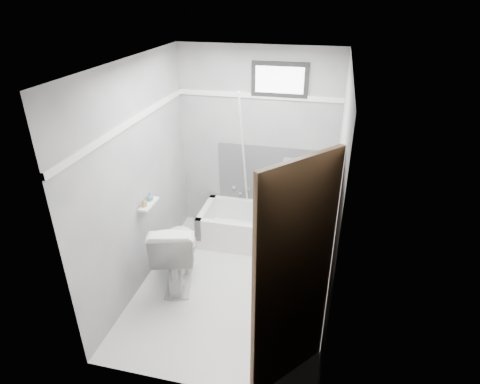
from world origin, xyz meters
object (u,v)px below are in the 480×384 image
(soap_bottle_a, at_px, (144,202))
(bathtub, at_px, (259,228))
(toilet, at_px, (176,250))
(office_chair, at_px, (284,202))
(door, at_px, (326,314))
(soap_bottle_b, at_px, (150,197))

(soap_bottle_a, bearing_deg, bathtub, 42.62)
(toilet, bearing_deg, office_chair, -150.07)
(bathtub, height_order, door, door)
(toilet, relative_size, door, 0.42)
(bathtub, height_order, office_chair, office_chair)
(bathtub, xyz_separation_m, soap_bottle_a, (-1.06, -0.97, 0.76))
(bathtub, bearing_deg, office_chair, 9.42)
(toilet, bearing_deg, soap_bottle_b, -39.26)
(toilet, bearing_deg, door, 127.58)
(office_chair, relative_size, soap_bottle_b, 9.68)
(door, relative_size, soap_bottle_a, 20.81)
(office_chair, relative_size, toilet, 1.16)
(office_chair, bearing_deg, door, -58.75)
(office_chair, height_order, soap_bottle_a, office_chair)
(soap_bottle_a, height_order, soap_bottle_b, soap_bottle_a)
(soap_bottle_a, relative_size, soap_bottle_b, 0.97)
(door, bearing_deg, office_chair, 104.00)
(soap_bottle_b, bearing_deg, soap_bottle_a, -90.00)
(office_chair, distance_m, soap_bottle_b, 1.66)
(door, xyz_separation_m, soap_bottle_b, (-1.92, 1.38, -0.04))
(door, bearing_deg, soap_bottle_a, 147.17)
(bathtub, distance_m, soap_bottle_b, 1.54)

